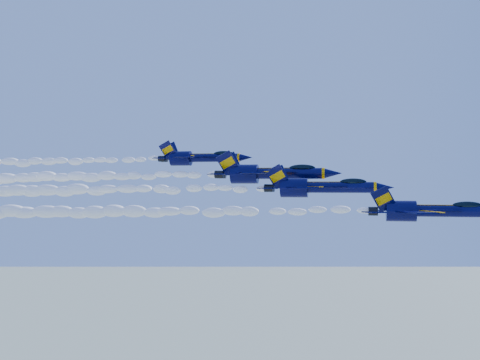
% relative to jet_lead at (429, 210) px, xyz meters
% --- Properties ---
extents(jet_lead, '(15.48, 12.70, 5.75)m').
position_rel_jet_lead_xyz_m(jet_lead, '(0.00, 0.00, 0.00)').
color(jet_lead, '#060634').
extents(smoke_trail_jet_lead, '(51.19, 1.97, 1.78)m').
position_rel_jet_lead_xyz_m(smoke_trail_jet_lead, '(-32.21, -0.00, -0.45)').
color(smoke_trail_jet_lead, white).
extents(jet_second, '(17.58, 14.42, 6.53)m').
position_rel_jet_lead_xyz_m(jet_second, '(-13.01, 11.17, 2.62)').
color(jet_second, '#060634').
extents(smoke_trail_jet_second, '(51.19, 2.24, 2.02)m').
position_rel_jet_lead_xyz_m(smoke_trail_jet_second, '(-46.12, 11.17, 2.15)').
color(smoke_trail_jet_second, white).
extents(jet_third, '(19.13, 15.69, 7.11)m').
position_rel_jet_lead_xyz_m(jet_third, '(-20.89, 16.47, 4.70)').
color(jet_third, '#060634').
extents(smoke_trail_jet_third, '(51.19, 2.44, 2.19)m').
position_rel_jet_lead_xyz_m(smoke_trail_jet_third, '(-54.65, 16.47, 4.22)').
color(smoke_trail_jet_third, white).
extents(jet_fourth, '(15.79, 12.95, 5.87)m').
position_rel_jet_lead_xyz_m(jet_fourth, '(-33.34, 21.23, 7.44)').
color(jet_fourth, '#060634').
extents(smoke_trail_jet_fourth, '(51.19, 2.01, 1.81)m').
position_rel_jet_lead_xyz_m(smoke_trail_jet_fourth, '(-65.68, 21.23, 6.99)').
color(smoke_trail_jet_fourth, white).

